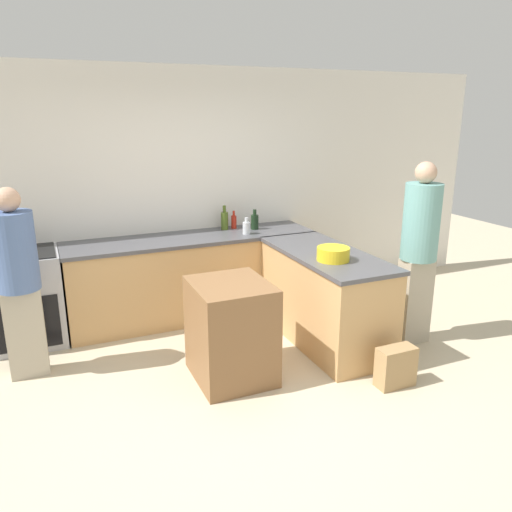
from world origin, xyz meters
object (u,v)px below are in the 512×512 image
at_px(wine_bottle_dark, 255,221).
at_px(paper_bag, 396,367).
at_px(person_by_range, 18,278).
at_px(vinegar_bottle_clear, 247,228).
at_px(island_table, 231,331).
at_px(range_oven, 26,298).
at_px(mixing_bowl, 333,254).
at_px(olive_oil_bottle, 225,220).
at_px(person_at_peninsula, 419,248).
at_px(hot_sauce_bottle, 234,221).

distance_m(wine_bottle_dark, paper_bag, 2.36).
bearing_deg(person_by_range, vinegar_bottle_clear, 13.92).
xyz_separation_m(island_table, wine_bottle_dark, (0.86, 1.49, 0.58)).
height_order(range_oven, island_table, range_oven).
distance_m(range_oven, mixing_bowl, 3.01).
bearing_deg(island_table, person_by_range, 155.26).
bearing_deg(person_by_range, olive_oil_bottle, 22.14).
relative_size(wine_bottle_dark, person_at_peninsula, 0.13).
height_order(range_oven, person_at_peninsula, person_at_peninsula).
height_order(mixing_bowl, olive_oil_bottle, olive_oil_bottle).
height_order(island_table, olive_oil_bottle, olive_oil_bottle).
xyz_separation_m(range_oven, wine_bottle_dark, (2.47, 0.05, 0.55)).
bearing_deg(vinegar_bottle_clear, paper_bag, -75.36).
distance_m(wine_bottle_dark, vinegar_bottle_clear, 0.26).
height_order(wine_bottle_dark, person_by_range, person_by_range).
height_order(mixing_bowl, wine_bottle_dark, wine_bottle_dark).
height_order(olive_oil_bottle, person_at_peninsula, person_at_peninsula).
bearing_deg(range_oven, person_at_peninsula, -23.03).
bearing_deg(wine_bottle_dark, range_oven, -178.74).
bearing_deg(vinegar_bottle_clear, person_by_range, -166.08).
bearing_deg(range_oven, hot_sauce_bottle, 4.64).
distance_m(wine_bottle_dark, person_by_range, 2.58).
relative_size(range_oven, paper_bag, 2.69).
xyz_separation_m(range_oven, person_at_peninsula, (3.51, -1.49, 0.51)).
xyz_separation_m(range_oven, mixing_bowl, (2.63, -1.38, 0.52)).
relative_size(range_oven, island_table, 1.08).
bearing_deg(vinegar_bottle_clear, person_at_peninsula, -48.13).
bearing_deg(island_table, range_oven, 138.17).
height_order(island_table, person_by_range, person_by_range).
distance_m(mixing_bowl, person_at_peninsula, 0.89).
height_order(olive_oil_bottle, vinegar_bottle_clear, olive_oil_bottle).
height_order(olive_oil_bottle, person_by_range, person_by_range).
height_order(wine_bottle_dark, olive_oil_bottle, olive_oil_bottle).
distance_m(wine_bottle_dark, olive_oil_bottle, 0.35).
relative_size(vinegar_bottle_clear, paper_bag, 0.53).
relative_size(range_oven, wine_bottle_dark, 4.05).
relative_size(range_oven, vinegar_bottle_clear, 5.05).
bearing_deg(mixing_bowl, person_at_peninsula, -7.34).
xyz_separation_m(range_oven, island_table, (1.60, -1.44, -0.03)).
bearing_deg(person_by_range, hot_sauce_bottle, 21.29).
relative_size(olive_oil_bottle, person_at_peninsula, 0.16).
relative_size(island_table, wine_bottle_dark, 3.74).
distance_m(olive_oil_bottle, person_by_range, 2.32).
height_order(range_oven, person_by_range, person_by_range).
xyz_separation_m(olive_oil_bottle, person_by_range, (-2.14, -0.87, -0.14)).
distance_m(island_table, paper_bag, 1.41).
relative_size(olive_oil_bottle, person_by_range, 0.17).
xyz_separation_m(island_table, vinegar_bottle_clear, (0.68, 1.31, 0.56)).
bearing_deg(range_oven, paper_bag, -37.10).
height_order(person_at_peninsula, paper_bag, person_at_peninsula).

